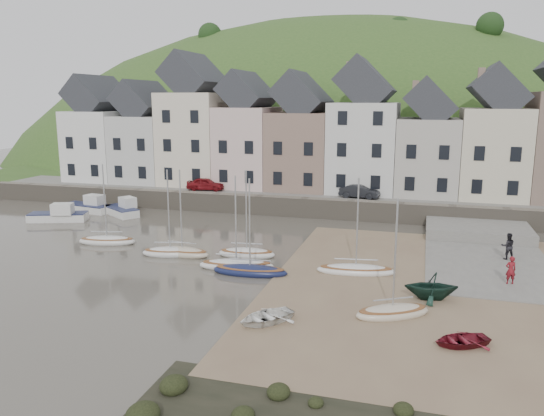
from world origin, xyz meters
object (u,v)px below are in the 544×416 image
(rowboat_white, at_px, (266,317))
(person_red, at_px, (511,270))
(person_dark, at_px, (508,246))
(car_right, at_px, (360,191))
(rowboat_green, at_px, (431,286))
(rowboat_red, at_px, (461,340))
(car_left, at_px, (206,184))
(sailboat_0, at_px, (107,240))

(rowboat_white, height_order, person_red, person_red)
(person_dark, xyz_separation_m, car_right, (-11.56, 12.27, 1.19))
(rowboat_green, xyz_separation_m, car_right, (-6.52, 21.24, 1.41))
(rowboat_green, relative_size, car_right, 0.76)
(person_dark, bearing_deg, rowboat_red, 67.75)
(rowboat_green, height_order, car_right, car_right)
(car_left, relative_size, car_right, 1.02)
(sailboat_0, height_order, rowboat_red, sailboat_0)
(rowboat_red, relative_size, car_left, 0.66)
(rowboat_white, xyz_separation_m, person_red, (12.30, 9.21, 0.60))
(rowboat_green, bearing_deg, sailboat_0, -113.54)
(sailboat_0, relative_size, person_dark, 3.44)
(car_left, bearing_deg, rowboat_green, -141.28)
(sailboat_0, relative_size, person_red, 3.76)
(car_left, distance_m, car_right, 15.83)
(rowboat_green, relative_size, person_dark, 1.57)
(sailboat_0, distance_m, car_left, 16.19)
(car_right, bearing_deg, rowboat_green, -155.09)
(rowboat_green, xyz_separation_m, car_left, (-22.35, 21.24, 1.44))
(rowboat_white, bearing_deg, car_left, 159.28)
(person_dark, xyz_separation_m, car_left, (-27.40, 12.27, 1.22))
(sailboat_0, relative_size, rowboat_green, 2.20)
(sailboat_0, height_order, person_dark, sailboat_0)
(rowboat_green, height_order, person_red, person_red)
(person_dark, height_order, car_right, car_right)
(person_red, bearing_deg, rowboat_green, 25.02)
(sailboat_0, distance_m, rowboat_green, 24.26)
(car_left, height_order, car_right, car_left)
(sailboat_0, bearing_deg, rowboat_green, -12.46)
(person_red, distance_m, car_right, 20.76)
(rowboat_white, relative_size, person_dark, 1.60)
(person_red, bearing_deg, rowboat_white, 22.48)
(car_left, bearing_deg, person_red, -130.91)
(sailboat_0, bearing_deg, car_left, 85.25)
(rowboat_white, distance_m, car_left, 30.51)
(rowboat_green, xyz_separation_m, person_red, (4.50, 3.69, 0.14))
(rowboat_green, distance_m, car_left, 30.87)
(person_dark, bearing_deg, sailboat_0, -0.20)
(rowboat_red, height_order, person_dark, person_dark)
(person_dark, bearing_deg, person_red, 76.53)
(sailboat_0, bearing_deg, person_red, -3.13)
(rowboat_green, relative_size, person_red, 1.71)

